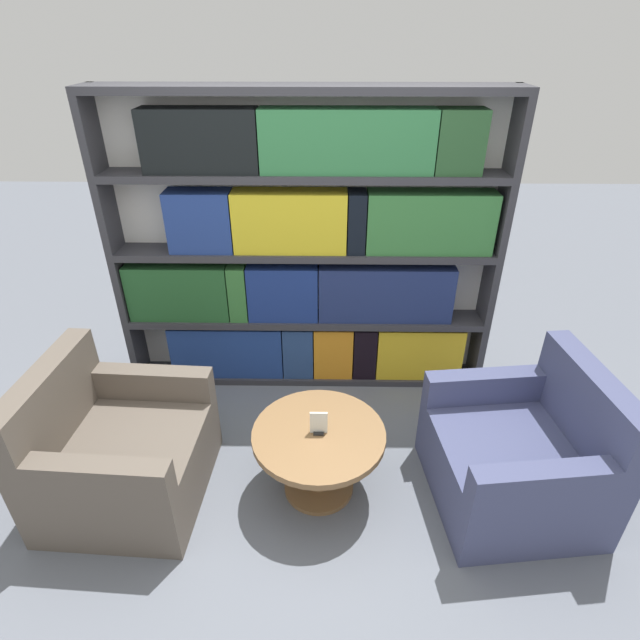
{
  "coord_description": "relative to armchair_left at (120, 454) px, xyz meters",
  "views": [
    {
      "loc": [
        0.15,
        -2.05,
        2.46
      ],
      "look_at": [
        0.12,
        0.58,
        0.9
      ],
      "focal_mm": 28.0,
      "sensor_mm": 36.0,
      "label": 1
    }
  ],
  "objects": [
    {
      "name": "coffee_table",
      "position": [
        1.16,
        0.03,
        0.03
      ],
      "size": [
        0.77,
        0.77,
        0.46
      ],
      "color": "brown",
      "rests_on": "ground_plane"
    },
    {
      "name": "armchair_left",
      "position": [
        0.0,
        0.0,
        0.0
      ],
      "size": [
        0.91,
        0.93,
        0.88
      ],
      "rotation": [
        0.0,
        0.0,
        1.51
      ],
      "color": "brown",
      "rests_on": "ground_plane"
    },
    {
      "name": "armchair_right",
      "position": [
        2.33,
        0.0,
        0.0
      ],
      "size": [
        0.95,
        0.98,
        0.88
      ],
      "rotation": [
        0.0,
        0.0,
        -1.46
      ],
      "color": "#42476B",
      "rests_on": "ground_plane"
    },
    {
      "name": "ground_plane",
      "position": [
        1.05,
        -0.04,
        -0.3
      ],
      "size": [
        14.0,
        14.0,
        0.0
      ],
      "primitive_type": "plane",
      "color": "slate"
    },
    {
      "name": "table_sign",
      "position": [
        1.16,
        0.03,
        0.22
      ],
      "size": [
        0.1,
        0.06,
        0.14
      ],
      "color": "black",
      "rests_on": "coffee_table"
    },
    {
      "name": "bookshelf",
      "position": [
        1.07,
        1.2,
        0.74
      ],
      "size": [
        2.72,
        0.3,
        2.15
      ],
      "color": "silver",
      "rests_on": "ground_plane"
    }
  ]
}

